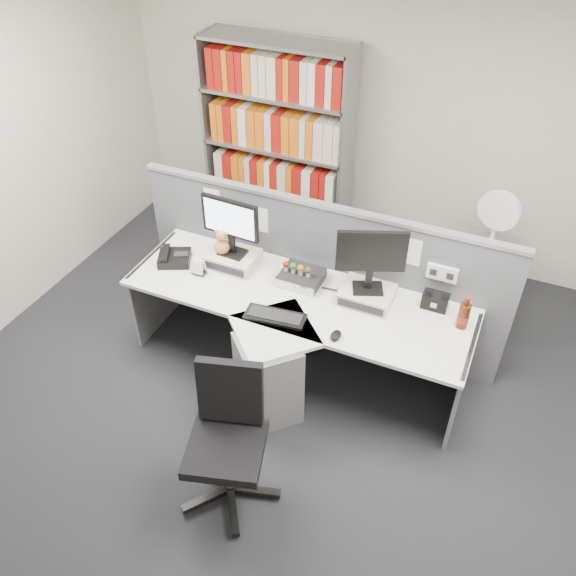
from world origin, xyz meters
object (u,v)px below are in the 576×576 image
at_px(speaker, 435,301).
at_px(cola_bottle, 463,316).
at_px(monitor_left, 230,222).
at_px(desk, 285,341).
at_px(desk_calendar, 199,268).
at_px(desktop_pc, 301,277).
at_px(desk_fan, 498,214).
at_px(mouse, 336,335).
at_px(shelving_unit, 278,150).
at_px(desk_phone, 174,258).
at_px(monitor_right, 371,256).
at_px(filing_cabinet, 480,284).
at_px(keyboard, 275,316).
at_px(office_chair, 228,433).

xyz_separation_m(speaker, cola_bottle, (0.22, -0.12, 0.04)).
xyz_separation_m(monitor_left, cola_bottle, (1.79, -0.01, -0.29)).
height_order(desk, desk_calendar, desk_calendar).
xyz_separation_m(desktop_pc, desk_fan, (1.24, 1.01, 0.29)).
distance_m(mouse, desk_calendar, 1.24).
bearing_deg(shelving_unit, mouse, -55.71).
bearing_deg(monitor_left, mouse, -24.13).
distance_m(desk, desk_phone, 1.12).
xyz_separation_m(monitor_left, monitor_right, (1.10, 0.00, 0.01)).
bearing_deg(shelving_unit, filing_cabinet, -12.07).
bearing_deg(monitor_right, mouse, -98.29).
height_order(keyboard, shelving_unit, shelving_unit).
xyz_separation_m(desk, shelving_unit, (-0.90, 1.85, 0.52)).
bearing_deg(mouse, monitor_left, 155.87).
distance_m(speaker, cola_bottle, 0.25).
distance_m(desktop_pc, desk_fan, 1.62).
bearing_deg(monitor_left, desk_fan, 29.20).
xyz_separation_m(desk, filing_cabinet, (1.20, 1.40, -0.11)).
xyz_separation_m(monitor_right, filing_cabinet, (0.72, 1.02, -0.77)).
bearing_deg(mouse, cola_bottle, 31.09).
xyz_separation_m(desk, monitor_left, (-0.62, 0.38, 0.65)).
bearing_deg(desktop_pc, desk, -84.46).
xyz_separation_m(monitor_left, filing_cabinet, (1.82, 1.02, -0.76)).
bearing_deg(speaker, desk, -152.26).
bearing_deg(desk_calendar, desk, -11.55).
height_order(desk_phone, shelving_unit, shelving_unit).
height_order(cola_bottle, office_chair, office_chair).
bearing_deg(monitor_left, keyboard, -38.00).
bearing_deg(desk_fan, desk_calendar, -148.27).
relative_size(desktop_pc, keyboard, 0.69).
xyz_separation_m(mouse, filing_cabinet, (0.79, 1.48, -0.39)).
height_order(desk_calendar, shelving_unit, shelving_unit).
bearing_deg(desk_fan, filing_cabinet, 90.00).
bearing_deg(desk, cola_bottle, 17.88).
xyz_separation_m(mouse, cola_bottle, (0.76, 0.46, 0.08)).
relative_size(desk, shelving_unit, 1.30).
bearing_deg(desk_calendar, monitor_left, 50.60).
height_order(desk, shelving_unit, shelving_unit).
bearing_deg(monitor_right, keyboard, -139.79).
xyz_separation_m(filing_cabinet, desk_fan, (0.00, -0.00, 0.70)).
relative_size(monitor_right, mouse, 4.49).
relative_size(monitor_left, cola_bottle, 1.81).
bearing_deg(monitor_right, desk_calendar, -170.23).
xyz_separation_m(shelving_unit, filing_cabinet, (2.10, -0.45, -0.63)).
height_order(desk_calendar, office_chair, office_chair).
relative_size(desktop_pc, desk_fan, 0.55).
height_order(desktop_pc, office_chair, office_chair).
height_order(keyboard, desk_phone, desk_phone).
relative_size(shelving_unit, filing_cabinet, 2.86).
height_order(desk_fan, office_chair, desk_fan).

